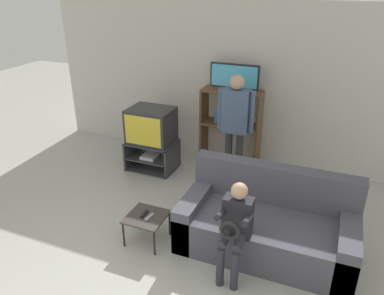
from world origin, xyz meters
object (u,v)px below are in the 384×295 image
person_seated_child (235,224)px  remote_control_white (149,217)px  person_standing_adult (235,120)px  media_shelf (230,127)px  television_flat (234,78)px  couch (267,225)px  remote_control_black (144,214)px  snack_table (146,219)px  tv_stand (152,155)px  television_main (151,125)px

person_seated_child → remote_control_white: bearing=174.1°
remote_control_white → person_standing_adult: size_ratio=0.09×
media_shelf → television_flat: 0.82m
television_flat → couch: television_flat is taller
media_shelf → remote_control_black: 2.36m
media_shelf → television_flat: (0.03, -0.02, 0.82)m
remote_control_white → media_shelf: bearing=91.9°
snack_table → remote_control_black: remote_control_black is taller
media_shelf → couch: media_shelf is taller
remote_control_black → couch: (1.37, 0.40, -0.05)m
tv_stand → media_shelf: (1.11, 0.65, 0.42)m
tv_stand → snack_table: tv_stand is taller
media_shelf → remote_control_white: size_ratio=8.85×
media_shelf → couch: bearing=-61.6°
tv_stand → television_main: (-0.01, 0.02, 0.51)m
person_seated_child → television_flat: bearing=107.6°
television_main → person_standing_adult: size_ratio=0.41×
tv_stand → media_shelf: 1.36m
television_main → media_shelf: size_ratio=0.54×
couch → person_seated_child: bearing=-113.2°
tv_stand → couch: bearing=-30.5°
television_flat → couch: (1.01, -1.90, -1.17)m
snack_table → remote_control_white: size_ratio=3.11×
media_shelf → television_flat: bearing=-32.9°
tv_stand → television_flat: (1.15, 0.63, 1.24)m
remote_control_white → television_main: bearing=124.8°
television_flat → snack_table: television_flat is taller
television_flat → couch: size_ratio=0.40×
media_shelf → television_main: bearing=-150.7°
media_shelf → tv_stand: bearing=-149.7°
snack_table → television_flat: bearing=82.0°
person_seated_child → media_shelf: bearing=108.1°
tv_stand → snack_table: bearing=-64.1°
snack_table → person_standing_adult: (0.54, 1.72, 0.71)m
tv_stand → person_seated_child: size_ratio=0.73×
remote_control_black → person_standing_adult: 1.92m
television_flat → remote_control_black: television_flat is taller
couch → remote_control_white: bearing=-161.4°
remote_control_black → person_seated_child: size_ratio=0.14×
tv_stand → media_shelf: media_shelf is taller
media_shelf → television_flat: television_flat is taller
media_shelf → person_standing_adult: 0.76m
remote_control_black → remote_control_white: size_ratio=1.00×
television_flat → remote_control_black: (-0.36, -2.30, -1.12)m
person_standing_adult → tv_stand: bearing=-178.7°
couch → television_main: bearing=149.1°
snack_table → couch: 1.40m
remote_control_white → couch: couch is taller
television_main → snack_table: size_ratio=1.54×
tv_stand → person_seated_child: 2.67m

